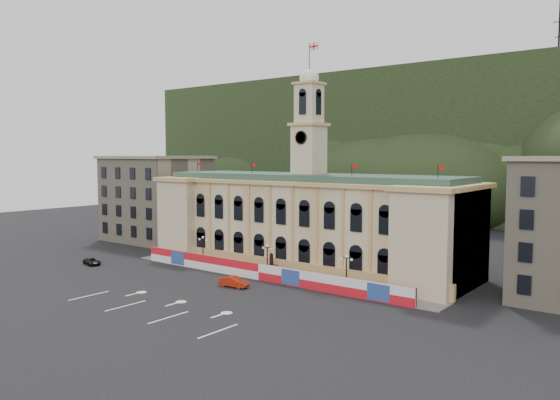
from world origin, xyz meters
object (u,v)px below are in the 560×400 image
Objects in this scene: lamp_center at (267,258)px; black_suv at (92,261)px; statue at (271,269)px; red_sedan at (234,282)px.

lamp_center is 31.98m from black_suv.
red_sedan is at bearing -90.23° from statue.
red_sedan is (-0.03, -8.50, -0.44)m from statue.
black_suv is (-30.00, -11.79, -0.62)m from statue.
black_suv is (-30.00, -10.79, -2.50)m from lamp_center.
lamp_center is 1.10× the size of red_sedan.
black_suv is at bearing 89.73° from red_sedan.
red_sedan is (-0.03, -7.50, -2.33)m from lamp_center.
statue reaches higher than black_suv.
lamp_center is 1.16× the size of black_suv.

